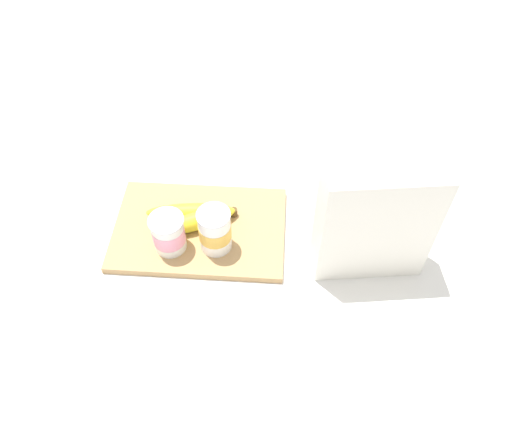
% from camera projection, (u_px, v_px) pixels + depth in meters
% --- Properties ---
extents(ground_plane, '(2.40, 2.40, 0.00)m').
position_uv_depth(ground_plane, '(200.00, 231.00, 1.02)').
color(ground_plane, silver).
extents(cutting_board, '(0.34, 0.23, 0.02)m').
position_uv_depth(cutting_board, '(200.00, 229.00, 1.02)').
color(cutting_board, tan).
rests_on(cutting_board, ground_plane).
extents(cereal_box, '(0.21, 0.10, 0.25)m').
position_uv_depth(cereal_box, '(375.00, 221.00, 0.88)').
color(cereal_box, white).
rests_on(cereal_box, ground_plane).
extents(yogurt_cup_front, '(0.06, 0.06, 0.09)m').
position_uv_depth(yogurt_cup_front, '(215.00, 230.00, 0.95)').
color(yogurt_cup_front, white).
rests_on(yogurt_cup_front, cutting_board).
extents(yogurt_cup_back, '(0.07, 0.07, 0.08)m').
position_uv_depth(yogurt_cup_back, '(169.00, 233.00, 0.95)').
color(yogurt_cup_back, white).
rests_on(yogurt_cup_back, cutting_board).
extents(banana_bunch, '(0.18, 0.10, 0.04)m').
position_uv_depth(banana_bunch, '(194.00, 215.00, 1.01)').
color(banana_bunch, yellow).
rests_on(banana_bunch, cutting_board).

